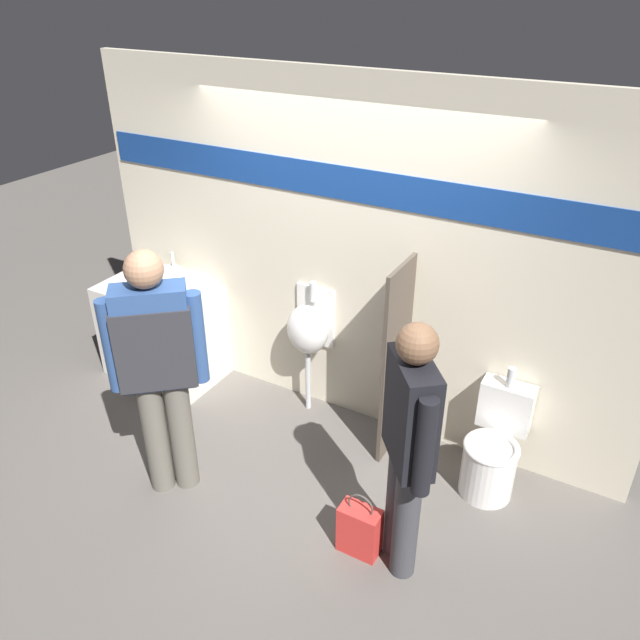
{
  "coord_description": "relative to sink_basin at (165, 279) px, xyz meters",
  "views": [
    {
      "loc": [
        1.91,
        -3.22,
        3.25
      ],
      "look_at": [
        0.0,
        0.17,
        1.05
      ],
      "focal_mm": 35.0,
      "sensor_mm": 36.0,
      "label": 1
    }
  ],
  "objects": [
    {
      "name": "display_wall",
      "position": [
        1.61,
        0.28,
        0.43
      ],
      "size": [
        4.43,
        0.07,
        2.7
      ],
      "color": "beige",
      "rests_on": "ground_plane"
    },
    {
      "name": "urinal_near_counter",
      "position": [
        1.35,
        0.12,
        -0.17
      ],
      "size": [
        0.35,
        0.27,
        1.14
      ],
      "color": "silver",
      "rests_on": "ground_plane"
    },
    {
      "name": "cell_phone",
      "position": [
        0.25,
        -0.19,
        -0.06
      ],
      "size": [
        0.07,
        0.14,
        0.01
      ],
      "color": "#B7B7BC",
      "rests_on": "sink_counter"
    },
    {
      "name": "person_with_lanyard",
      "position": [
        2.63,
        -0.96,
        0.01
      ],
      "size": [
        0.42,
        0.49,
        1.7
      ],
      "rotation": [
        0.0,
        0.0,
        2.25
      ],
      "color": "#3D3D42",
      "rests_on": "ground_plane"
    },
    {
      "name": "toilet",
      "position": [
        2.93,
        -0.05,
        -0.61
      ],
      "size": [
        0.38,
        0.55,
        0.9
      ],
      "color": "white",
      "rests_on": "ground_plane"
    },
    {
      "name": "ground_plane",
      "position": [
        1.61,
        -0.32,
        -0.93
      ],
      "size": [
        16.0,
        16.0,
        0.0
      ],
      "primitive_type": "plane",
      "color": "#5B5651"
    },
    {
      "name": "sink_basin",
      "position": [
        0.0,
        0.0,
        0.0
      ],
      "size": [
        0.34,
        0.34,
        0.28
      ],
      "color": "white",
      "rests_on": "sink_counter"
    },
    {
      "name": "divider_near_counter",
      "position": [
        2.14,
        0.01,
        -0.16
      ],
      "size": [
        0.03,
        0.46,
        1.54
      ],
      "color": "#4C4238",
      "rests_on": "ground_plane"
    },
    {
      "name": "sink_counter",
      "position": [
        -0.05,
        -0.06,
        -0.5
      ],
      "size": [
        1.02,
        0.62,
        0.86
      ],
      "color": "silver",
      "rests_on": "ground_plane"
    },
    {
      "name": "shopping_bag",
      "position": [
        2.38,
        -1.02,
        -0.75
      ],
      "size": [
        0.26,
        0.14,
        0.47
      ],
      "color": "red",
      "rests_on": "ground_plane"
    },
    {
      "name": "person_in_vest",
      "position": [
        0.96,
        -1.13,
        0.13
      ],
      "size": [
        0.52,
        0.49,
        1.82
      ],
      "rotation": [
        0.0,
        0.0,
        0.71
      ],
      "color": "#666056",
      "rests_on": "ground_plane"
    }
  ]
}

